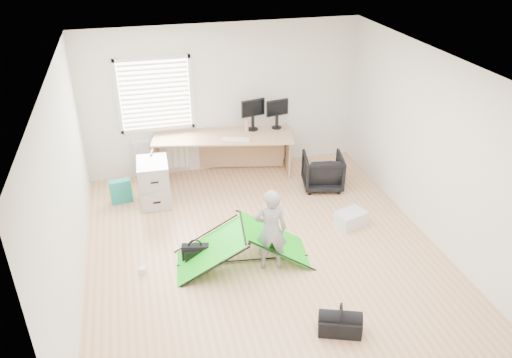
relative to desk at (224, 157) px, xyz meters
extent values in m
plane|color=tan|center=(0.11, -2.31, -0.42)|extent=(5.50, 5.50, 0.00)
cube|color=silver|center=(0.11, 0.44, 0.93)|extent=(5.00, 0.02, 2.70)
cube|color=silver|center=(-1.09, 0.40, 1.13)|extent=(1.20, 0.06, 1.20)
cube|color=silver|center=(-1.09, 0.36, 0.03)|extent=(1.00, 0.12, 0.60)
cube|color=tan|center=(0.00, 0.00, 0.00)|extent=(2.56, 1.27, 0.84)
cube|color=#A1A5A7|center=(-1.29, -0.59, -0.04)|extent=(0.52, 0.67, 0.76)
cube|color=black|center=(0.58, 0.13, 0.63)|extent=(0.45, 0.19, 0.43)
cube|color=black|center=(1.02, 0.09, 0.62)|extent=(0.43, 0.17, 0.40)
cube|color=beige|center=(0.18, -0.25, 0.43)|extent=(0.51, 0.31, 0.02)
cylinder|color=#D4767F|center=(0.45, 0.08, 0.53)|extent=(0.08, 0.08, 0.22)
imported|color=black|center=(1.61, -0.79, -0.11)|extent=(0.79, 0.81, 0.62)
imported|color=gray|center=(0.10, -2.72, 0.19)|extent=(0.49, 0.37, 1.22)
cube|color=silver|center=(1.59, -2.07, -0.30)|extent=(0.51, 0.42, 0.25)
cube|color=#1C8072|center=(-1.85, -0.43, -0.22)|extent=(0.36, 0.20, 0.41)
cube|color=black|center=(-0.88, -2.36, -0.28)|extent=(0.39, 0.19, 0.28)
cube|color=silver|center=(-1.62, -2.43, -0.37)|extent=(0.11, 0.11, 0.09)
cube|color=black|center=(0.55, -4.10, -0.31)|extent=(0.55, 0.41, 0.22)
camera|label=1|loc=(-1.47, -8.00, 3.95)|focal=35.00mm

